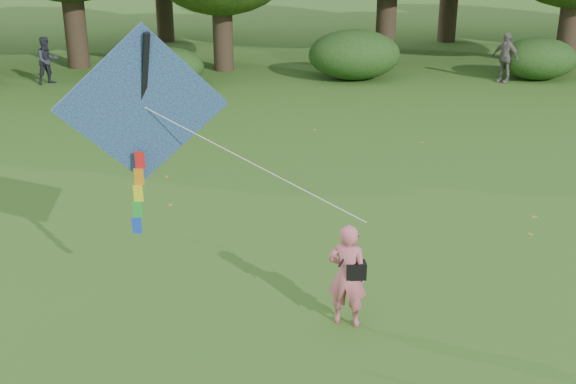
{
  "coord_description": "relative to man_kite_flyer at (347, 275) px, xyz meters",
  "views": [
    {
      "loc": [
        -1.4,
        -9.33,
        5.84
      ],
      "look_at": [
        -0.62,
        2.0,
        1.5
      ],
      "focal_mm": 45.0,
      "sensor_mm": 36.0,
      "label": 1
    }
  ],
  "objects": [
    {
      "name": "shrub_band",
      "position": [
        -0.87,
        17.38,
        0.04
      ],
      "size": [
        39.15,
        3.22,
        1.88
      ],
      "color": "#264919",
      "rests_on": "ground"
    },
    {
      "name": "bystander_left",
      "position": [
        -8.61,
        17.62,
        0.05
      ],
      "size": [
        1.07,
        1.04,
        1.74
      ],
      "primitive_type": "imported",
      "rotation": [
        0.0,
        0.0,
        0.67
      ],
      "color": "#292C37",
      "rests_on": "ground"
    },
    {
      "name": "man_kite_flyer",
      "position": [
        0.0,
        0.0,
        0.0
      ],
      "size": [
        0.7,
        0.58,
        1.64
      ],
      "primitive_type": "imported",
      "rotation": [
        0.0,
        0.0,
        2.78
      ],
      "color": "#CE6170",
      "rests_on": "ground"
    },
    {
      "name": "fallen_leaves",
      "position": [
        0.34,
        3.57,
        -0.81
      ],
      "size": [
        11.81,
        13.89,
        0.01
      ],
      "color": "olive",
      "rests_on": "ground"
    },
    {
      "name": "bystander_right",
      "position": [
        8.4,
        16.77,
        0.1
      ],
      "size": [
        1.02,
        1.13,
        1.85
      ],
      "primitive_type": "imported",
      "rotation": [
        0.0,
        0.0,
        -0.92
      ],
      "color": "gray",
      "rests_on": "ground"
    },
    {
      "name": "crossbody_bag",
      "position": [
        0.12,
        -0.03,
        0.11
      ],
      "size": [
        0.43,
        0.2,
        0.68
      ],
      "color": "black",
      "rests_on": "ground"
    },
    {
      "name": "flying_kite",
      "position": [
        -2.93,
        0.57,
        2.46
      ],
      "size": [
        4.4,
        1.03,
        3.2
      ],
      "color": "#2745AC",
      "rests_on": "ground"
    },
    {
      "name": "ground",
      "position": [
        -0.15,
        -0.22,
        -0.82
      ],
      "size": [
        100.0,
        100.0,
        0.0
      ],
      "primitive_type": "plane",
      "color": "#265114",
      "rests_on": "ground"
    }
  ]
}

